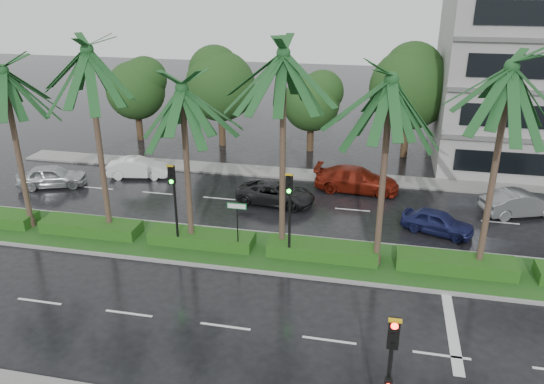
% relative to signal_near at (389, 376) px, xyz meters
% --- Properties ---
extents(ground, '(120.00, 120.00, 0.00)m').
position_rel_signal_near_xyz_m(ground, '(-6.00, 9.39, -2.50)').
color(ground, black).
rests_on(ground, ground).
extents(far_sidewalk, '(40.00, 2.00, 0.12)m').
position_rel_signal_near_xyz_m(far_sidewalk, '(-6.00, 21.39, -2.44)').
color(far_sidewalk, slate).
rests_on(far_sidewalk, ground).
extents(median, '(36.00, 4.00, 0.15)m').
position_rel_signal_near_xyz_m(median, '(-6.00, 10.39, -2.42)').
color(median, gray).
rests_on(median, ground).
extents(hedge, '(35.20, 1.40, 0.60)m').
position_rel_signal_near_xyz_m(hedge, '(-6.00, 10.39, -2.05)').
color(hedge, '#164C15').
rests_on(hedge, median).
extents(lane_markings, '(34.00, 13.06, 0.01)m').
position_rel_signal_near_xyz_m(lane_markings, '(-2.96, 8.96, -2.50)').
color(lane_markings, silver).
rests_on(lane_markings, ground).
extents(palm_row, '(26.30, 4.20, 10.13)m').
position_rel_signal_near_xyz_m(palm_row, '(-7.25, 10.41, 5.65)').
color(palm_row, '#402F25').
rests_on(palm_row, median).
extents(signal_near, '(0.34, 0.45, 4.36)m').
position_rel_signal_near_xyz_m(signal_near, '(0.00, 0.00, 0.00)').
color(signal_near, black).
rests_on(signal_near, near_sidewalk).
extents(signal_median_left, '(0.34, 0.42, 4.36)m').
position_rel_signal_near_xyz_m(signal_median_left, '(-10.00, 9.69, 0.49)').
color(signal_median_left, black).
rests_on(signal_median_left, median).
extents(signal_median_right, '(0.34, 0.42, 4.36)m').
position_rel_signal_near_xyz_m(signal_median_right, '(-4.50, 9.69, 0.49)').
color(signal_median_right, black).
rests_on(signal_median_right, median).
extents(street_sign, '(0.95, 0.09, 2.60)m').
position_rel_signal_near_xyz_m(street_sign, '(-7.00, 9.87, -0.38)').
color(street_sign, black).
rests_on(street_sign, median).
extents(bg_trees, '(32.79, 5.74, 8.29)m').
position_rel_signal_near_xyz_m(bg_trees, '(-5.04, 26.98, 2.28)').
color(bg_trees, '#3E2F1C').
rests_on(bg_trees, ground).
extents(car_silver, '(3.03, 4.48, 1.42)m').
position_rel_signal_near_xyz_m(car_silver, '(-20.90, 16.05, -1.79)').
color(car_silver, '#B0B3B8').
rests_on(car_silver, ground).
extents(car_white, '(2.19, 4.22, 1.32)m').
position_rel_signal_near_xyz_m(car_white, '(-16.31, 18.77, -1.84)').
color(car_white, white).
rests_on(car_white, ground).
extents(car_darkgrey, '(2.63, 4.78, 1.27)m').
position_rel_signal_near_xyz_m(car_darkgrey, '(-6.50, 16.39, -1.87)').
color(car_darkgrey, black).
rests_on(car_darkgrey, ground).
extents(car_red, '(2.36, 5.29, 1.51)m').
position_rel_signal_near_xyz_m(car_red, '(-2.00, 19.37, -1.75)').
color(car_red, maroon).
rests_on(car_red, ground).
extents(car_blue, '(2.65, 3.95, 1.25)m').
position_rel_signal_near_xyz_m(car_blue, '(2.50, 14.38, -1.88)').
color(car_blue, navy).
rests_on(car_blue, ground).
extents(car_grey, '(2.98, 4.61, 1.44)m').
position_rel_signal_near_xyz_m(car_grey, '(7.21, 17.66, -1.79)').
color(car_grey, slate).
rests_on(car_grey, ground).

